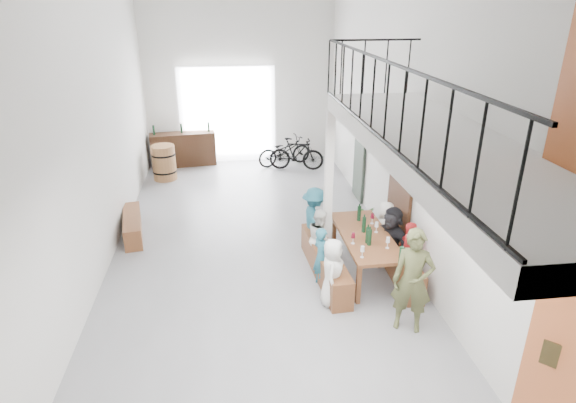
{
  "coord_description": "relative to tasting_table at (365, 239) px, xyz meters",
  "views": [
    {
      "loc": [
        -0.45,
        -8.28,
        4.6
      ],
      "look_at": [
        0.57,
        -0.5,
        1.27
      ],
      "focal_mm": 30.0,
      "sensor_mm": 36.0,
      "label": 1
    }
  ],
  "objects": [
    {
      "name": "floor",
      "position": [
        -1.87,
        1.02,
        -0.71
      ],
      "size": [
        12.0,
        12.0,
        0.0
      ],
      "primitive_type": "plane",
      "color": "gray",
      "rests_on": "ground"
    },
    {
      "name": "room_walls",
      "position": [
        -1.87,
        1.02,
        2.85
      ],
      "size": [
        12.0,
        12.0,
        12.0
      ],
      "color": "silver",
      "rests_on": "ground"
    },
    {
      "name": "gateway_portal",
      "position": [
        -2.27,
        6.96,
        0.69
      ],
      "size": [
        2.8,
        0.08,
        2.8
      ],
      "primitive_type": "cube",
      "color": "white",
      "rests_on": "ground"
    },
    {
      "name": "right_wall_decor",
      "position": [
        0.83,
        -0.85,
        1.04
      ],
      "size": [
        0.07,
        8.28,
        5.07
      ],
      "color": "#A64C22",
      "rests_on": "ground"
    },
    {
      "name": "balcony",
      "position": [
        0.11,
        -2.11,
        2.26
      ],
      "size": [
        1.52,
        5.62,
        4.0
      ],
      "color": "silver",
      "rests_on": "ground"
    },
    {
      "name": "tasting_table",
      "position": [
        0.0,
        0.0,
        0.0
      ],
      "size": [
        0.85,
        2.03,
        0.79
      ],
      "rotation": [
        0.0,
        0.0,
        0.01
      ],
      "color": "brown",
      "rests_on": "ground"
    },
    {
      "name": "bench_inner",
      "position": [
        -0.71,
        0.02,
        -0.45
      ],
      "size": [
        0.5,
        2.28,
        0.52
      ],
      "primitive_type": "cube",
      "rotation": [
        0.0,
        0.0,
        0.06
      ],
      "color": "brown",
      "rests_on": "ground"
    },
    {
      "name": "bench_wall",
      "position": [
        0.59,
        0.01,
        -0.45
      ],
      "size": [
        0.34,
        2.27,
        0.52
      ],
      "primitive_type": "cube",
      "rotation": [
        0.0,
        0.0,
        -0.02
      ],
      "color": "brown",
      "rests_on": "ground"
    },
    {
      "name": "tableware",
      "position": [
        -0.01,
        -0.09,
        0.23
      ],
      "size": [
        0.61,
        1.43,
        0.35
      ],
      "color": "black",
      "rests_on": "tasting_table"
    },
    {
      "name": "side_bench",
      "position": [
        -4.37,
        2.12,
        -0.49
      ],
      "size": [
        0.6,
        1.6,
        0.44
      ],
      "primitive_type": "cube",
      "rotation": [
        0.0,
        0.0,
        0.17
      ],
      "color": "brown",
      "rests_on": "ground"
    },
    {
      "name": "oak_barrel",
      "position": [
        -4.05,
        5.51,
        -0.23
      ],
      "size": [
        0.65,
        0.65,
        0.95
      ],
      "color": "#8F5F3A",
      "rests_on": "ground"
    },
    {
      "name": "serving_counter",
      "position": [
        -3.62,
        6.67,
        -0.22
      ],
      "size": [
        1.91,
        0.75,
        0.98
      ],
      "primitive_type": "cube",
      "rotation": [
        0.0,
        0.0,
        0.13
      ],
      "color": "#3D1E12",
      "rests_on": "ground"
    },
    {
      "name": "counter_bottles",
      "position": [
        -3.62,
        6.66,
        0.41
      ],
      "size": [
        1.61,
        0.23,
        0.28
      ],
      "color": "black",
      "rests_on": "serving_counter"
    },
    {
      "name": "guest_left_a",
      "position": [
        -0.76,
        -0.82,
        -0.13
      ],
      "size": [
        0.52,
        0.65,
        1.15
      ],
      "primitive_type": "imported",
      "rotation": [
        0.0,
        0.0,
        1.25
      ],
      "color": "white",
      "rests_on": "ground"
    },
    {
      "name": "guest_left_b",
      "position": [
        -0.83,
        -0.25,
        -0.16
      ],
      "size": [
        0.39,
        0.46,
        1.09
      ],
      "primitive_type": "imported",
      "rotation": [
        0.0,
        0.0,
        1.95
      ],
      "color": "#246578",
      "rests_on": "ground"
    },
    {
      "name": "guest_left_c",
      "position": [
        -0.73,
        0.41,
        -0.14
      ],
      "size": [
        0.43,
        0.55,
        1.12
      ],
      "primitive_type": "imported",
      "rotation": [
        0.0,
        0.0,
        1.56
      ],
      "color": "white",
      "rests_on": "ground"
    },
    {
      "name": "guest_left_d",
      "position": [
        -0.73,
        0.99,
        -0.05
      ],
      "size": [
        0.53,
        0.87,
        1.31
      ],
      "primitive_type": "imported",
      "rotation": [
        0.0,
        0.0,
        1.62
      ],
      "color": "#246578",
      "rests_on": "ground"
    },
    {
      "name": "guest_right_a",
      "position": [
        0.63,
        -0.47,
        -0.1
      ],
      "size": [
        0.31,
        0.71,
        1.21
      ],
      "primitive_type": "imported",
      "rotation": [
        0.0,
        0.0,
        -1.55
      ],
      "color": "red",
      "rests_on": "ground"
    },
    {
      "name": "guest_right_b",
      "position": [
        0.49,
        0.05,
        -0.08
      ],
      "size": [
        0.79,
        1.22,
        1.25
      ],
      "primitive_type": "imported",
      "rotation": [
        0.0,
        0.0,
        -1.17
      ],
      "color": "black",
      "rests_on": "ground"
    },
    {
      "name": "guest_right_c",
      "position": [
        0.57,
        0.64,
        -0.16
      ],
      "size": [
        0.52,
        0.63,
        1.1
      ],
      "primitive_type": "imported",
      "rotation": [
        0.0,
        0.0,
        -1.95
      ],
      "color": "white",
      "rests_on": "ground"
    },
    {
      "name": "host_standing",
      "position": [
        0.25,
        -1.58,
        0.11
      ],
      "size": [
        0.7,
        0.6,
        1.63
      ],
      "primitive_type": "imported",
      "rotation": [
        0.0,
        0.0,
        -0.41
      ],
      "color": "#4C502D",
      "rests_on": "ground"
    },
    {
      "name": "potted_plant",
      "position": [
        0.58,
        2.0,
        -0.49
      ],
      "size": [
        0.47,
        0.44,
        0.43
      ],
      "primitive_type": "imported",
      "rotation": [
        0.0,
        0.0,
        0.31
      ],
      "color": "#1E531B",
      "rests_on": "ground"
    },
    {
      "name": "bicycle_near",
      "position": [
        -0.66,
        6.29,
        -0.27
      ],
      "size": [
        1.75,
        1.06,
        0.87
      ],
      "primitive_type": "imported",
      "rotation": [
        0.0,
        0.0,
        1.89
      ],
      "color": "black",
      "rests_on": "ground"
    },
    {
      "name": "bicycle_far",
      "position": [
        -0.37,
        5.83,
        -0.23
      ],
      "size": [
        1.63,
        0.78,
        0.94
      ],
      "primitive_type": "imported",
      "rotation": [
        0.0,
        0.0,
        1.35
      ],
      "color": "black",
      "rests_on": "ground"
    }
  ]
}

